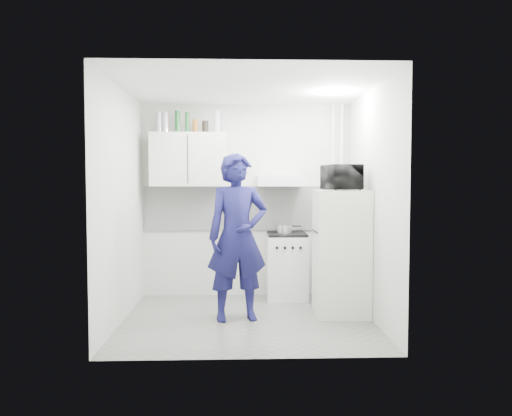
{
  "coord_description": "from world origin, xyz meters",
  "views": [
    {
      "loc": [
        -0.1,
        -5.55,
        1.56
      ],
      "look_at": [
        0.11,
        0.3,
        1.25
      ],
      "focal_mm": 35.0,
      "sensor_mm": 36.0,
      "label": 1
    }
  ],
  "objects": [
    {
      "name": "canister_b",
      "position": [
        -0.54,
        1.07,
        2.28
      ],
      "size": [
        0.08,
        0.08,
        0.16
      ],
      "primitive_type": "cylinder",
      "color": "black",
      "rests_on": "upper_cabinet"
    },
    {
      "name": "floor",
      "position": [
        0.0,
        0.0,
        0.0
      ],
      "size": [
        2.8,
        2.8,
        0.0
      ],
      "primitive_type": "plane",
      "color": "#616357",
      "rests_on": "ground"
    },
    {
      "name": "bottle_e",
      "position": [
        -0.38,
        1.07,
        2.35
      ],
      "size": [
        0.08,
        0.08,
        0.3
      ],
      "primitive_type": "cylinder",
      "color": "#B2B7BC",
      "rests_on": "upper_cabinet"
    },
    {
      "name": "upper_cabinet",
      "position": [
        -0.75,
        1.07,
        1.85
      ],
      "size": [
        1.0,
        0.35,
        0.7
      ],
      "primitive_type": "cube",
      "color": "silver",
      "rests_on": "wall_back"
    },
    {
      "name": "wall_right",
      "position": [
        1.4,
        0.0,
        1.3
      ],
      "size": [
        0.0,
        2.6,
        2.6
      ],
      "primitive_type": "plane",
      "rotation": [
        1.57,
        0.0,
        -1.57
      ],
      "color": "beige",
      "rests_on": "floor"
    },
    {
      "name": "microwave",
      "position": [
        1.1,
        0.2,
        1.61
      ],
      "size": [
        0.57,
        0.43,
        0.29
      ],
      "primitive_type": "imported",
      "rotation": [
        0.0,
        0.0,
        1.71
      ],
      "color": "black",
      "rests_on": "fridge"
    },
    {
      "name": "bottle_a",
      "position": [
        -1.14,
        1.07,
        2.34
      ],
      "size": [
        0.06,
        0.06,
        0.27
      ],
      "primitive_type": "cylinder",
      "color": "#B2B7BC",
      "rests_on": "upper_cabinet"
    },
    {
      "name": "stove",
      "position": [
        0.54,
        1.0,
        0.42
      ],
      "size": [
        0.53,
        0.53,
        0.85
      ],
      "primitive_type": "cube",
      "color": "white",
      "rests_on": "floor"
    },
    {
      "name": "wall_left",
      "position": [
        -1.4,
        0.0,
        1.3
      ],
      "size": [
        0.0,
        2.6,
        2.6
      ],
      "primitive_type": "plane",
      "rotation": [
        1.57,
        0.0,
        1.57
      ],
      "color": "beige",
      "rests_on": "floor"
    },
    {
      "name": "range_hood",
      "position": [
        0.45,
        1.0,
        1.57
      ],
      "size": [
        0.6,
        0.5,
        0.14
      ],
      "primitive_type": "cube",
      "color": "white",
      "rests_on": "wall_back"
    },
    {
      "name": "bottle_d",
      "position": [
        -0.77,
        1.07,
        2.34
      ],
      "size": [
        0.06,
        0.06,
        0.27
      ],
      "primitive_type": "cylinder",
      "color": "#144C1E",
      "rests_on": "upper_cabinet"
    },
    {
      "name": "backsplash",
      "position": [
        0.0,
        1.24,
        1.2
      ],
      "size": [
        2.74,
        0.03,
        0.6
      ],
      "primitive_type": "cube",
      "color": "white",
      "rests_on": "wall_back"
    },
    {
      "name": "wall_back",
      "position": [
        0.0,
        1.25,
        1.3
      ],
      "size": [
        2.8,
        0.0,
        2.8
      ],
      "primitive_type": "plane",
      "rotation": [
        1.57,
        0.0,
        0.0
      ],
      "color": "beige",
      "rests_on": "floor"
    },
    {
      "name": "ceiling",
      "position": [
        0.0,
        0.0,
        2.6
      ],
      "size": [
        2.8,
        2.8,
        0.0
      ],
      "primitive_type": "plane",
      "color": "white",
      "rests_on": "wall_back"
    },
    {
      "name": "stove_top",
      "position": [
        0.54,
        1.0,
        0.86
      ],
      "size": [
        0.51,
        0.51,
        0.03
      ],
      "primitive_type": "cube",
      "color": "black",
      "rests_on": "stove"
    },
    {
      "name": "bottle_c",
      "position": [
        -0.9,
        1.07,
        2.35
      ],
      "size": [
        0.07,
        0.07,
        0.29
      ],
      "primitive_type": "cylinder",
      "color": "#144C1E",
      "rests_on": "upper_cabinet"
    },
    {
      "name": "pipe_b",
      "position": [
        1.18,
        1.17,
        1.3
      ],
      "size": [
        0.04,
        0.04,
        2.6
      ],
      "primitive_type": "cylinder",
      "color": "white",
      "rests_on": "floor"
    },
    {
      "name": "canister_a",
      "position": [
        -0.67,
        1.07,
        2.29
      ],
      "size": [
        0.07,
        0.07,
        0.18
      ],
      "primitive_type": "cylinder",
      "color": "brown",
      "rests_on": "upper_cabinet"
    },
    {
      "name": "ceiling_spot_fixture",
      "position": [
        1.0,
        0.2,
        2.57
      ],
      "size": [
        0.1,
        0.1,
        0.02
      ],
      "primitive_type": "cylinder",
      "color": "white",
      "rests_on": "ceiling"
    },
    {
      "name": "saucepan",
      "position": [
        0.52,
        1.03,
        0.93
      ],
      "size": [
        0.2,
        0.2,
        0.11
      ],
      "primitive_type": "cylinder",
      "color": "silver",
      "rests_on": "stove_top"
    },
    {
      "name": "pipe_a",
      "position": [
        1.3,
        1.17,
        1.3
      ],
      "size": [
        0.05,
        0.05,
        2.6
      ],
      "primitive_type": "cylinder",
      "color": "white",
      "rests_on": "floor"
    },
    {
      "name": "fridge",
      "position": [
        1.1,
        0.2,
        0.73
      ],
      "size": [
        0.62,
        0.62,
        1.46
      ],
      "primitive_type": "cube",
      "rotation": [
        0.0,
        0.0,
        -0.03
      ],
      "color": "silver",
      "rests_on": "floor"
    },
    {
      "name": "bottle_b",
      "position": [
        -1.06,
        1.07,
        2.33
      ],
      "size": [
        0.07,
        0.07,
        0.27
      ],
      "primitive_type": "cylinder",
      "color": "#B2B7BC",
      "rests_on": "upper_cabinet"
    },
    {
      "name": "person",
      "position": [
        -0.11,
        0.02,
        0.94
      ],
      "size": [
        0.76,
        0.57,
        1.88
      ],
      "primitive_type": "imported",
      "rotation": [
        0.0,
        0.0,
        0.2
      ],
      "color": "#141445",
      "rests_on": "floor"
    }
  ]
}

